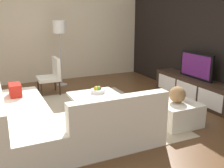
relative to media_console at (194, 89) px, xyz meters
name	(u,v)px	position (x,y,z in m)	size (l,w,h in m)	color
ground_plane	(94,117)	(0.00, -2.40, -0.25)	(14.00, 14.00, 0.00)	brown
feature_wall_back	(210,37)	(0.00, 0.30, 1.15)	(6.40, 0.12, 2.80)	black
side_wall_left	(59,31)	(-3.20, -2.20, 1.15)	(0.12, 5.20, 2.80)	beige
area_rug	(92,115)	(-0.10, -2.40, -0.24)	(3.13, 2.46, 0.01)	tan
media_console	(194,89)	(0.00, 0.00, 0.00)	(2.27, 0.48, 0.50)	#332319
television	(196,66)	(0.00, 0.00, 0.54)	(0.96, 0.06, 0.58)	black
sectional_couch	(51,121)	(0.52, -3.31, 0.04)	(2.53, 2.30, 0.83)	silver
coffee_table	(97,105)	(-0.10, -2.30, -0.05)	(0.97, 0.92, 0.38)	#332319
accent_chair_near	(52,74)	(-1.85, -2.75, 0.24)	(0.55, 0.50, 0.87)	#332319
floor_lamp	(59,31)	(-2.50, -2.36, 1.19)	(0.32, 0.32, 1.71)	#A5A5AA
ottoman	(176,113)	(0.89, -1.20, -0.05)	(0.70, 0.70, 0.40)	silver
fruit_bowl	(98,90)	(-0.28, -2.20, 0.18)	(0.28, 0.28, 0.14)	silver
decorative_ball	(177,95)	(0.89, -1.20, 0.29)	(0.29, 0.29, 0.29)	#997247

